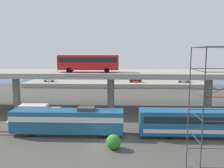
# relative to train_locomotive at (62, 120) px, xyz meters

# --- Properties ---
(ground_plane) EXTENTS (260.00, 260.00, 0.00)m
(ground_plane) POSITION_rel_train_locomotive_xyz_m (6.39, -4.00, -2.19)
(ground_plane) COLOR #4C4944
(rail_strip_near) EXTENTS (110.00, 0.12, 0.12)m
(rail_strip_near) POSITION_rel_train_locomotive_xyz_m (6.39, -0.72, -2.13)
(rail_strip_near) COLOR #59544C
(rail_strip_near) RESTS_ON ground_plane
(rail_strip_far) EXTENTS (110.00, 0.12, 0.12)m
(rail_strip_far) POSITION_rel_train_locomotive_xyz_m (6.39, 0.72, -2.13)
(rail_strip_far) COLOR #59544C
(rail_strip_far) RESTS_ON ground_plane
(train_locomotive) EXTENTS (17.43, 3.04, 4.18)m
(train_locomotive) POSITION_rel_train_locomotive_xyz_m (0.00, 0.00, 0.00)
(train_locomotive) COLOR #1E5984
(train_locomotive) RESTS_ON ground_plane
(train_coach_lead) EXTENTS (22.38, 3.04, 3.86)m
(train_coach_lead) POSITION_rel_train_locomotive_xyz_m (22.48, -0.00, -0.02)
(train_coach_lead) COLOR #1E5984
(train_coach_lead) RESTS_ON ground_plane
(highway_overpass) EXTENTS (96.00, 12.74, 8.08)m
(highway_overpass) POSITION_rel_train_locomotive_xyz_m (6.39, 16.00, 5.14)
(highway_overpass) COLOR #9E998E
(highway_overpass) RESTS_ON ground_plane
(transit_bus_on_overpass) EXTENTS (12.00, 2.68, 3.40)m
(transit_bus_on_overpass) POSITION_rel_train_locomotive_xyz_m (2.02, 13.64, 7.95)
(transit_bus_on_overpass) COLOR red
(transit_bus_on_overpass) RESTS_ON highway_overpass
(service_truck_west) EXTENTS (6.80, 2.46, 3.04)m
(service_truck_west) POSITION_rel_train_locomotive_xyz_m (-5.64, 6.06, -0.55)
(service_truck_west) COLOR silver
(service_truck_west) RESTS_ON ground_plane
(scaffolding_tower) EXTENTS (4.29, 4.29, 12.56)m
(scaffolding_tower) POSITION_rel_train_locomotive_xyz_m (17.67, -11.40, 4.50)
(scaffolding_tower) COLOR #38383D
(scaffolding_tower) RESTS_ON ground_plane
(pier_parking_lot) EXTENTS (64.36, 12.72, 1.48)m
(pier_parking_lot) POSITION_rel_train_locomotive_xyz_m (6.39, 51.00, -1.45)
(pier_parking_lot) COLOR #9E998E
(pier_parking_lot) RESTS_ON ground_plane
(parked_car_0) EXTENTS (4.12, 1.83, 1.50)m
(parked_car_0) POSITION_rel_train_locomotive_xyz_m (-17.62, 50.29, 0.06)
(parked_car_0) COLOR silver
(parked_car_0) RESTS_ON pier_parking_lot
(parked_car_1) EXTENTS (4.36, 1.93, 1.50)m
(parked_car_1) POSITION_rel_train_locomotive_xyz_m (13.53, 50.18, 0.06)
(parked_car_1) COLOR maroon
(parked_car_1) RESTS_ON pier_parking_lot
(parked_car_2) EXTENTS (4.07, 1.83, 1.50)m
(parked_car_2) POSITION_rel_train_locomotive_xyz_m (30.96, 53.60, 0.06)
(parked_car_2) COLOR #515459
(parked_car_2) RESTS_ON pier_parking_lot
(parked_car_3) EXTENTS (4.31, 1.98, 1.50)m
(parked_car_3) POSITION_rel_train_locomotive_xyz_m (30.59, 50.45, 0.06)
(parked_car_3) COLOR #B7B7BC
(parked_car_3) RESTS_ON pier_parking_lot
(harbor_water) EXTENTS (140.00, 36.00, 0.01)m
(harbor_water) POSITION_rel_train_locomotive_xyz_m (6.39, 74.00, -2.19)
(harbor_water) COLOR #2D5170
(harbor_water) RESTS_ON ground_plane
(shrub_right) EXTENTS (1.87, 1.87, 1.87)m
(shrub_right) POSITION_rel_train_locomotive_xyz_m (7.73, -4.96, -1.25)
(shrub_right) COLOR #2F7D28
(shrub_right) RESTS_ON ground_plane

